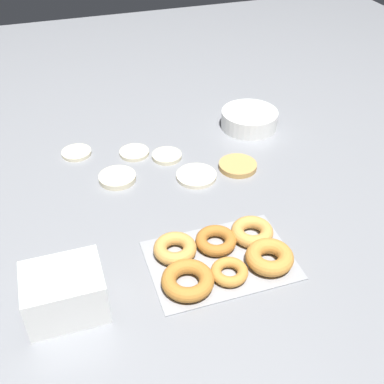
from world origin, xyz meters
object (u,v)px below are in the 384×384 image
(pancake_0, at_px, (238,166))
(pancake_3, at_px, (76,153))
(pancake_1, at_px, (166,156))
(batter_bowl, at_px, (249,119))
(pancake_5, at_px, (134,153))
(pancake_2, at_px, (117,178))
(donut_tray, at_px, (223,256))
(container_stack, at_px, (65,292))
(pancake_4, at_px, (196,176))

(pancake_0, distance_m, pancake_3, 0.47)
(pancake_1, distance_m, batter_bowl, 0.31)
(pancake_0, bearing_deg, pancake_5, 148.30)
(pancake_3, relative_size, pancake_5, 0.99)
(pancake_0, height_order, pancake_2, same)
(pancake_1, xyz_separation_m, batter_bowl, (0.30, 0.09, 0.02))
(pancake_5, height_order, batter_bowl, batter_bowl)
(pancake_3, distance_m, batter_bowl, 0.55)
(pancake_3, height_order, donut_tray, donut_tray)
(pancake_3, bearing_deg, container_stack, -99.00)
(pancake_1, relative_size, pancake_5, 0.99)
(pancake_0, xyz_separation_m, pancake_4, (-0.13, -0.01, -0.00))
(pancake_2, bearing_deg, donut_tray, -66.80)
(pancake_1, relative_size, batter_bowl, 0.48)
(pancake_5, bearing_deg, pancake_4, -51.14)
(pancake_2, relative_size, pancake_5, 1.17)
(pancake_1, xyz_separation_m, container_stack, (-0.34, -0.47, 0.04))
(pancake_4, bearing_deg, container_stack, -138.15)
(pancake_1, distance_m, container_stack, 0.58)
(pancake_1, bearing_deg, pancake_3, 157.75)
(pancake_5, bearing_deg, donut_tray, -79.69)
(pancake_1, xyz_separation_m, pancake_5, (-0.08, 0.05, -0.00))
(pancake_4, xyz_separation_m, container_stack, (-0.39, -0.35, 0.04))
(pancake_4, bearing_deg, pancake_2, 164.87)
(pancake_4, distance_m, container_stack, 0.52)
(pancake_3, xyz_separation_m, container_stack, (-0.09, -0.57, 0.04))
(pancake_4, height_order, batter_bowl, batter_bowl)
(container_stack, bearing_deg, donut_tray, 4.46)
(pancake_0, bearing_deg, donut_tray, -117.76)
(pancake_3, relative_size, pancake_4, 0.78)
(pancake_5, bearing_deg, pancake_3, 161.99)
(pancake_1, height_order, donut_tray, donut_tray)
(pancake_1, xyz_separation_m, donut_tray, (0.01, -0.44, 0.01))
(pancake_4, bearing_deg, donut_tray, -98.31)
(pancake_0, height_order, donut_tray, donut_tray)
(pancake_3, distance_m, container_stack, 0.58)
(pancake_5, height_order, container_stack, container_stack)
(pancake_2, relative_size, pancake_3, 1.17)
(pancake_3, xyz_separation_m, donut_tray, (0.25, -0.54, 0.01))
(pancake_1, xyz_separation_m, pancake_4, (0.05, -0.12, -0.00))
(pancake_2, relative_size, batter_bowl, 0.57)
(donut_tray, height_order, batter_bowl, batter_bowl)
(pancake_3, bearing_deg, pancake_1, -22.25)
(batter_bowl, height_order, container_stack, container_stack)
(pancake_0, bearing_deg, pancake_3, 153.17)
(pancake_5, distance_m, donut_tray, 0.50)
(container_stack, bearing_deg, batter_bowl, 41.26)
(pancake_3, relative_size, donut_tray, 0.27)
(pancake_3, xyz_separation_m, pancake_4, (0.30, -0.22, 0.00))
(batter_bowl, bearing_deg, pancake_0, -121.07)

